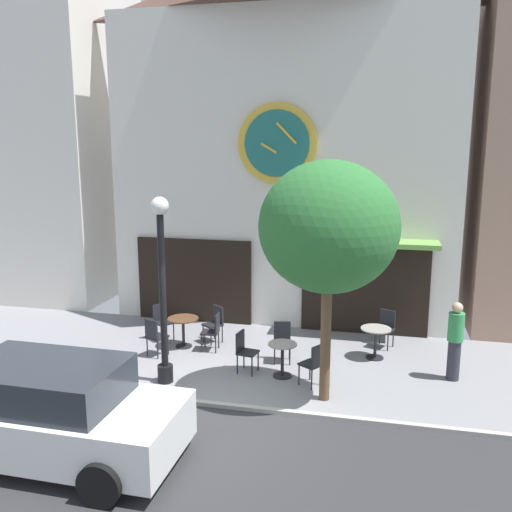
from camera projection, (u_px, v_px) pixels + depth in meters
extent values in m
cube|color=gray|center=(246.00, 360.00, 12.79)|extent=(25.94, 4.90, 0.05)
cube|color=#A8A5A0|center=(215.00, 405.00, 10.45)|extent=(25.94, 0.12, 0.08)
cube|color=silver|center=(287.00, 170.00, 15.54)|extent=(9.21, 2.71, 8.24)
cylinder|color=gold|center=(277.00, 143.00, 14.05)|extent=(2.03, 0.10, 2.03)
cylinder|color=#1E6660|center=(277.00, 143.00, 13.99)|extent=(1.66, 0.04, 1.66)
cube|color=gold|center=(269.00, 148.00, 14.02)|extent=(0.43, 0.03, 0.28)
cube|color=gold|center=(286.00, 133.00, 13.84)|extent=(0.54, 0.03, 0.55)
cube|color=black|center=(194.00, 280.00, 15.31)|extent=(3.22, 0.10, 2.30)
cube|color=black|center=(364.00, 290.00, 14.29)|extent=(3.22, 0.10, 2.30)
cube|color=#72A84C|center=(377.00, 243.00, 13.68)|extent=(2.95, 0.90, 0.12)
cube|color=silver|center=(39.00, 81.00, 17.74)|extent=(5.15, 4.65, 13.60)
cylinder|color=black|center=(165.00, 373.00, 11.52)|extent=(0.32, 0.32, 0.36)
cylinder|color=black|center=(163.00, 301.00, 11.21)|extent=(0.14, 0.14, 3.48)
sphere|color=white|center=(160.00, 206.00, 10.83)|extent=(0.36, 0.36, 0.36)
cylinder|color=brown|center=(326.00, 338.00, 10.53)|extent=(0.20, 0.20, 2.46)
ellipsoid|color=#2D7033|center=(329.00, 227.00, 10.10)|extent=(2.57, 2.31, 2.44)
cylinder|color=black|center=(183.00, 333.00, 13.46)|extent=(0.07, 0.07, 0.71)
cylinder|color=black|center=(184.00, 346.00, 13.53)|extent=(0.40, 0.40, 0.03)
cylinder|color=brown|center=(183.00, 319.00, 13.39)|extent=(0.74, 0.74, 0.03)
cylinder|color=black|center=(282.00, 360.00, 11.74)|extent=(0.07, 0.07, 0.72)
cylinder|color=black|center=(282.00, 376.00, 11.81)|extent=(0.40, 0.40, 0.03)
cylinder|color=gray|center=(283.00, 344.00, 11.67)|extent=(0.61, 0.61, 0.03)
cylinder|color=black|center=(375.00, 344.00, 12.74)|extent=(0.07, 0.07, 0.71)
cylinder|color=black|center=(375.00, 358.00, 12.81)|extent=(0.40, 0.40, 0.03)
cylinder|color=gray|center=(376.00, 329.00, 12.67)|extent=(0.68, 0.68, 0.03)
cube|color=black|center=(213.00, 325.00, 13.75)|extent=(0.56, 0.56, 0.04)
cube|color=black|center=(218.00, 315.00, 13.82)|extent=(0.33, 0.26, 0.45)
cylinder|color=black|center=(203.00, 333.00, 13.82)|extent=(0.03, 0.03, 0.45)
cylinder|color=black|center=(211.00, 337.00, 13.56)|extent=(0.03, 0.03, 0.45)
cylinder|color=black|center=(214.00, 330.00, 14.03)|extent=(0.03, 0.03, 0.45)
cylinder|color=black|center=(222.00, 334.00, 13.78)|extent=(0.03, 0.03, 0.45)
cube|color=black|center=(164.00, 323.00, 13.91)|extent=(0.56, 0.56, 0.04)
cube|color=black|center=(160.00, 312.00, 14.00)|extent=(0.25, 0.33, 0.45)
cylinder|color=black|center=(162.00, 335.00, 13.72)|extent=(0.03, 0.03, 0.45)
cylinder|color=black|center=(174.00, 331.00, 13.94)|extent=(0.03, 0.03, 0.45)
cylinder|color=black|center=(155.00, 331.00, 13.97)|extent=(0.03, 0.03, 0.45)
cylinder|color=black|center=(166.00, 328.00, 14.19)|extent=(0.03, 0.03, 0.45)
cube|color=black|center=(210.00, 332.00, 13.21)|extent=(0.43, 0.43, 0.04)
cube|color=black|center=(217.00, 324.00, 13.14)|extent=(0.07, 0.38, 0.45)
cylinder|color=black|center=(205.00, 338.00, 13.45)|extent=(0.03, 0.03, 0.45)
cylinder|color=black|center=(201.00, 343.00, 13.12)|extent=(0.03, 0.03, 0.45)
cylinder|color=black|center=(219.00, 339.00, 13.40)|extent=(0.03, 0.03, 0.45)
cylinder|color=black|center=(216.00, 344.00, 13.07)|extent=(0.03, 0.03, 0.45)
cube|color=black|center=(157.00, 337.00, 12.91)|extent=(0.52, 0.52, 0.04)
cube|color=black|center=(151.00, 329.00, 12.72)|extent=(0.37, 0.18, 0.45)
cylinder|color=black|center=(168.00, 345.00, 12.99)|extent=(0.03, 0.03, 0.45)
cylinder|color=black|center=(158.00, 342.00, 13.19)|extent=(0.03, 0.03, 0.45)
cylinder|color=black|center=(158.00, 350.00, 12.72)|extent=(0.03, 0.03, 0.45)
cylinder|color=black|center=(147.00, 346.00, 12.92)|extent=(0.03, 0.03, 0.45)
cube|color=black|center=(311.00, 364.00, 11.31)|extent=(0.55, 0.55, 0.04)
cube|color=black|center=(318.00, 356.00, 11.14)|extent=(0.24, 0.34, 0.45)
cylinder|color=black|center=(310.00, 370.00, 11.59)|extent=(0.03, 0.03, 0.45)
cylinder|color=black|center=(299.00, 374.00, 11.36)|extent=(0.03, 0.03, 0.45)
cylinder|color=black|center=(323.00, 375.00, 11.35)|extent=(0.03, 0.03, 0.45)
cylinder|color=black|center=(312.00, 379.00, 11.12)|extent=(0.03, 0.03, 0.45)
cube|color=black|center=(248.00, 353.00, 11.93)|extent=(0.46, 0.46, 0.04)
cube|color=black|center=(240.00, 341.00, 11.96)|extent=(0.11, 0.38, 0.45)
cylinder|color=black|center=(252.00, 366.00, 11.76)|extent=(0.03, 0.03, 0.45)
cylinder|color=black|center=(258.00, 361.00, 12.07)|extent=(0.03, 0.03, 0.45)
cylinder|color=black|center=(237.00, 364.00, 11.89)|extent=(0.03, 0.03, 0.45)
cylinder|color=black|center=(244.00, 358.00, 12.20)|extent=(0.03, 0.03, 0.45)
cube|color=black|center=(282.00, 343.00, 12.50)|extent=(0.47, 0.47, 0.04)
cube|color=black|center=(282.00, 331.00, 12.63)|extent=(0.38, 0.11, 0.45)
cylinder|color=black|center=(275.00, 355.00, 12.38)|extent=(0.03, 0.03, 0.45)
cylinder|color=black|center=(290.00, 355.00, 12.37)|extent=(0.03, 0.03, 0.45)
cylinder|color=black|center=(275.00, 350.00, 12.71)|extent=(0.03, 0.03, 0.45)
cylinder|color=black|center=(289.00, 350.00, 12.70)|extent=(0.03, 0.03, 0.45)
cube|color=black|center=(384.00, 330.00, 13.40)|extent=(0.52, 0.52, 0.04)
cube|color=black|center=(388.00, 319.00, 13.50)|extent=(0.37, 0.18, 0.45)
cylinder|color=black|center=(374.00, 339.00, 13.40)|extent=(0.03, 0.03, 0.45)
cylinder|color=black|center=(388.00, 342.00, 13.21)|extent=(0.03, 0.03, 0.45)
cylinder|color=black|center=(380.00, 335.00, 13.67)|extent=(0.03, 0.03, 0.45)
cylinder|color=black|center=(393.00, 338.00, 13.48)|extent=(0.03, 0.03, 0.45)
cylinder|color=#2D2D38|center=(454.00, 360.00, 11.58)|extent=(0.34, 0.34, 0.85)
cylinder|color=#338C4C|center=(456.00, 327.00, 11.44)|extent=(0.42, 0.42, 0.60)
sphere|color=tan|center=(458.00, 308.00, 11.36)|extent=(0.22, 0.22, 0.22)
cube|color=white|center=(46.00, 421.00, 8.69)|extent=(4.33, 1.86, 0.75)
cube|color=#262B33|center=(43.00, 382.00, 8.56)|extent=(2.43, 1.62, 0.60)
cylinder|color=black|center=(101.00, 484.00, 7.55)|extent=(0.64, 0.23, 0.64)
cylinder|color=black|center=(155.00, 421.00, 9.27)|extent=(0.64, 0.23, 0.64)
cylinder|color=black|center=(8.00, 402.00, 9.93)|extent=(0.64, 0.23, 0.64)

